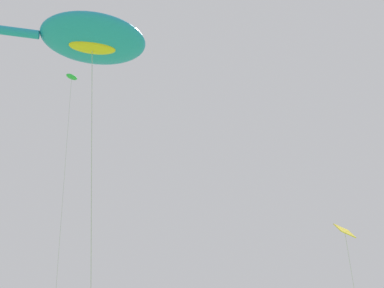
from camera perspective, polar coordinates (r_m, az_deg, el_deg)
big_show_kite at (r=19.97m, az=-12.14°, el=12.07°), size 7.86×6.08×15.93m
small_kite_delta_white at (r=28.11m, az=-14.20°, el=6.19°), size 1.37×1.16×19.62m
small_kite_diamond_red at (r=23.82m, az=17.83°, el=-10.88°), size 3.71×2.06×10.48m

